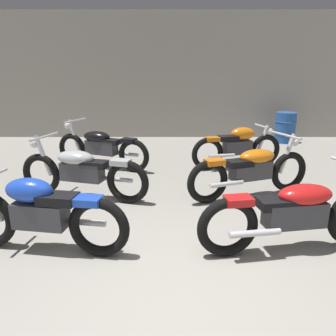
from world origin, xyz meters
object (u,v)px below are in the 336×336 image
(motorcycle_right_row_0, at_px, (295,212))
(motorcycle_right_row_2, at_px, (237,146))
(motorcycle_left_row_1, at_px, (81,171))
(oil_drum, at_px, (284,127))
(motorcycle_left_row_2, at_px, (100,147))
(motorcycle_left_row_0, at_px, (39,213))
(motorcycle_right_row_1, at_px, (251,169))

(motorcycle_right_row_0, xyz_separation_m, motorcycle_right_row_2, (0.05, 3.23, 0.01))
(motorcycle_left_row_1, height_order, oil_drum, motorcycle_left_row_1)
(motorcycle_left_row_2, distance_m, motorcycle_right_row_0, 4.24)
(motorcycle_left_row_1, bearing_deg, motorcycle_right_row_2, 31.22)
(motorcycle_left_row_0, relative_size, motorcycle_right_row_1, 0.95)
(motorcycle_right_row_1, bearing_deg, oil_drum, 64.29)
(motorcycle_right_row_1, bearing_deg, motorcycle_left_row_1, -178.53)
(motorcycle_right_row_0, height_order, motorcycle_right_row_2, motorcycle_right_row_0)
(motorcycle_right_row_2, bearing_deg, motorcycle_left_row_1, -148.78)
(motorcycle_left_row_2, relative_size, motorcycle_right_row_0, 0.95)
(motorcycle_left_row_2, height_order, oil_drum, motorcycle_left_row_2)
(motorcycle_left_row_0, relative_size, motorcycle_left_row_2, 0.96)
(motorcycle_left_row_2, relative_size, oil_drum, 2.40)
(motorcycle_left_row_1, distance_m, motorcycle_right_row_1, 2.65)
(motorcycle_left_row_0, xyz_separation_m, motorcycle_right_row_2, (2.82, 3.25, 0.00))
(motorcycle_right_row_2, bearing_deg, motorcycle_left_row_0, -130.98)
(motorcycle_right_row_0, bearing_deg, motorcycle_left_row_0, -179.56)
(motorcycle_left_row_0, xyz_separation_m, motorcycle_right_row_0, (2.77, 0.02, -0.01))
(motorcycle_left_row_2, xyz_separation_m, motorcycle_right_row_2, (2.82, 0.01, 0.01))
(motorcycle_left_row_2, height_order, motorcycle_right_row_2, motorcycle_left_row_2)
(motorcycle_left_row_1, xyz_separation_m, motorcycle_left_row_2, (-0.04, 1.68, 0.00))
(motorcycle_right_row_0, bearing_deg, motorcycle_right_row_1, 92.58)
(motorcycle_right_row_0, distance_m, oil_drum, 6.09)
(motorcycle_left_row_1, height_order, motorcycle_left_row_2, same)
(motorcycle_right_row_1, bearing_deg, motorcycle_right_row_0, -87.42)
(motorcycle_left_row_0, relative_size, motorcycle_right_row_0, 0.91)
(motorcycle_right_row_1, xyz_separation_m, oil_drum, (2.01, 4.17, -0.03))
(motorcycle_left_row_2, bearing_deg, motorcycle_right_row_2, 0.18)
(motorcycle_left_row_2, bearing_deg, motorcycle_right_row_0, -49.31)
(oil_drum, bearing_deg, motorcycle_right_row_1, -115.71)
(motorcycle_left_row_0, bearing_deg, motorcycle_right_row_1, 31.18)
(motorcycle_left_row_2, xyz_separation_m, motorcycle_right_row_0, (2.77, -3.22, 0.00))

